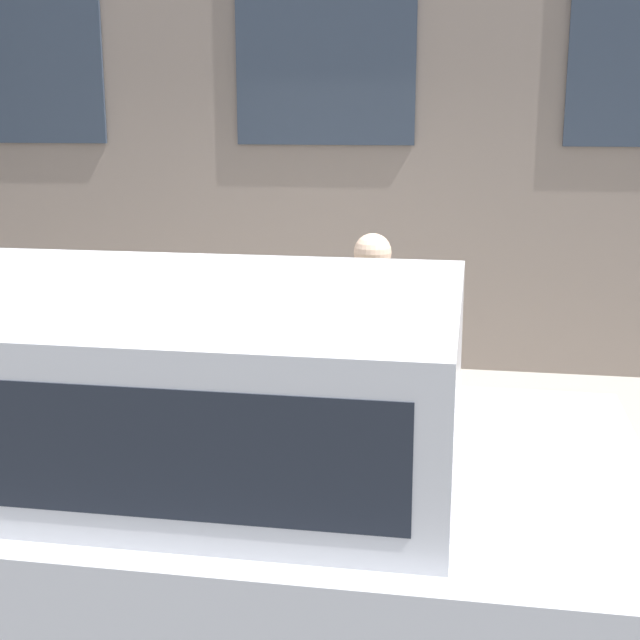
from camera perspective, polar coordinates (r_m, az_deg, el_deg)
The scene contains 5 objects.
ground_plane at distance 5.11m, azimuth -4.85°, elevation -12.43°, with size 80.00×80.00×0.00m, color #514F4C.
sidewalk at distance 6.31m, azimuth -1.74°, elevation -6.65°, with size 2.72×60.00×0.13m.
fire_hydrant at distance 5.41m, azimuth -3.28°, elevation -5.29°, with size 0.28×0.41×0.72m.
person at distance 5.31m, azimuth 3.32°, elevation -0.37°, with size 0.34×0.22×1.39m.
parked_truck_silver_near at distance 3.79m, azimuth -13.80°, elevation -7.54°, with size 1.98×4.45×1.54m.
Camera 1 is at (-4.45, -1.20, 2.21)m, focal length 50.00 mm.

